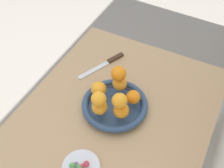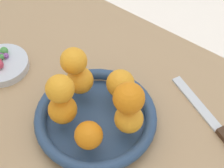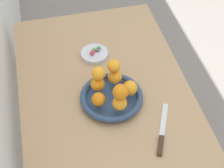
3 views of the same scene
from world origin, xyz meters
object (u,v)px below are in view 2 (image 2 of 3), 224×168
orange_2 (89,135)px  orange_7 (60,89)px  orange_4 (120,84)px  orange_6 (74,61)px  orange_3 (129,119)px  fruit_bowl (96,118)px  candy_ball_0 (3,53)px  knife (214,124)px  candy_dish (4,64)px  candy_ball_2 (4,51)px  orange_5 (129,98)px  candy_ball_6 (6,56)px  dining_table (62,124)px  orange_0 (80,80)px  orange_1 (63,109)px  candy_ball_5 (2,57)px

orange_2 → orange_7: (0.09, -0.02, 0.06)m
orange_4 → orange_6: (0.09, 0.05, 0.06)m
orange_7 → orange_3: bearing=-154.9°
orange_2 → fruit_bowl: bearing=-60.5°
candy_ball_0 → knife: (-0.53, -0.15, -0.02)m
candy_dish → orange_7: size_ratio=2.27×
fruit_bowl → candy_dish: size_ratio=2.04×
fruit_bowl → orange_3: bearing=-168.5°
candy_ball_2 → knife: size_ratio=0.09×
orange_2 → candy_ball_2: orange_2 is taller
fruit_bowl → orange_4: bearing=-96.5°
knife → orange_5: bearing=43.8°
orange_5 → candy_ball_6: bearing=2.6°
dining_table → candy_ball_6: bearing=-5.5°
candy_dish → candy_ball_2: (0.01, -0.02, 0.02)m
dining_table → orange_3: 0.24m
orange_4 → knife: bearing=-159.0°
orange_0 → candy_ball_6: bearing=7.2°
candy_dish → orange_5: (-0.37, -0.03, 0.12)m
orange_0 → candy_dish: bearing=10.7°
orange_2 → orange_4: orange_4 is taller
fruit_bowl → candy_ball_6: 0.30m
fruit_bowl → orange_6: size_ratio=4.65×
dining_table → orange_0: 0.17m
orange_3 → orange_0: bearing=-6.2°
candy_ball_2 → knife: (-0.53, -0.15, -0.03)m
dining_table → orange_7: orange_7 is taller
fruit_bowl → candy_ball_2: size_ratio=12.62×
orange_1 → orange_2: orange_1 is taller
dining_table → candy_ball_5: candy_ball_5 is taller
orange_3 → candy_ball_0: bearing=1.7°
candy_ball_6 → orange_2: bearing=168.7°
orange_5 → candy_ball_2: size_ratio=2.95×
orange_3 → orange_5: size_ratio=0.96×
orange_0 → knife: 0.32m
orange_3 → candy_ball_6: size_ratio=4.20×
candy_ball_2 → orange_2: bearing=168.1°
dining_table → orange_5: bearing=-168.6°
orange_7 → candy_ball_0: 0.28m
dining_table → candy_dish: bearing=-1.4°
fruit_bowl → candy_ball_0: fruit_bowl is taller
dining_table → orange_2: orange_2 is taller
orange_4 → candy_ball_0: 0.33m
orange_0 → orange_7: orange_7 is taller
orange_3 → candy_ball_2: size_ratio=2.83×
fruit_bowl → orange_2: size_ratio=4.70×
orange_1 → candy_ball_6: 0.26m
dining_table → orange_4: size_ratio=17.13×
candy_ball_0 → orange_3: bearing=-178.3°
knife → candy_ball_2: bearing=15.8°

